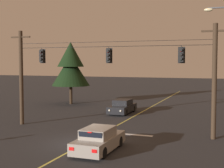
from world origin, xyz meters
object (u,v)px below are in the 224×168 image
Objects in this scene: car_waiting_near_lane at (99,140)px; car_oncoming_lead at (122,107)px; traffic_light_leftmost at (42,56)px; traffic_light_centre at (181,55)px; traffic_light_left_inner at (108,56)px; tree_verge_near at (71,66)px.

car_waiting_near_lane and car_oncoming_lead have the same top height.
traffic_light_leftmost and traffic_light_centre have the same top height.
car_waiting_near_lane is (1.45, -5.39, -4.96)m from traffic_light_left_inner.
tree_verge_near is at bearing 108.08° from traffic_light_leftmost.
traffic_light_left_inner is 0.28× the size of car_waiting_near_lane.
traffic_light_leftmost is at bearing 180.00° from traffic_light_left_inner.
traffic_light_leftmost is at bearing -115.33° from car_oncoming_lead.
tree_verge_near is (-10.03, 13.30, -0.94)m from traffic_light_left_inner.
traffic_light_left_inner is 5.29m from traffic_light_centre.
traffic_light_left_inner is 9.90m from car_oncoming_lead.
traffic_light_centre is 0.16× the size of tree_verge_near.
car_waiting_near_lane is at bearing -125.47° from traffic_light_centre.
car_waiting_near_lane is 22.30m from tree_verge_near.
car_oncoming_lead is (-3.17, 13.78, -0.00)m from car_waiting_near_lane.
traffic_light_leftmost is 1.00× the size of traffic_light_centre.
traffic_light_left_inner and traffic_light_centre have the same top height.
car_oncoming_lead is at bearing 102.93° from car_waiting_near_lane.
tree_verge_near is at bearing 149.47° from car_oncoming_lead.
traffic_light_leftmost and traffic_light_left_inner have the same top height.
traffic_light_centre reaches higher than car_waiting_near_lane.
traffic_light_centre is 8.27m from car_waiting_near_lane.
tree_verge_near is (-4.34, 13.30, -0.94)m from traffic_light_leftmost.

